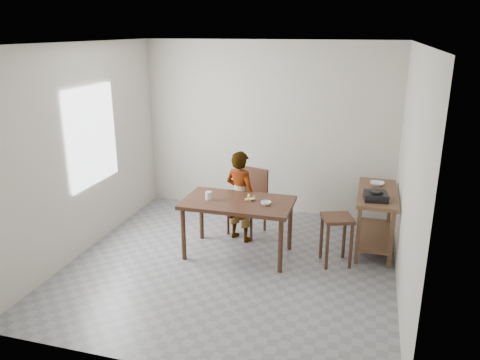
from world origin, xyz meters
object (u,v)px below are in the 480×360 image
(prep_counter, at_px, (375,220))
(stool, at_px, (336,240))
(dining_table, at_px, (238,228))
(child, at_px, (240,196))
(dining_chair, at_px, (247,202))

(prep_counter, height_order, stool, prep_counter)
(dining_table, bearing_deg, stool, 4.06)
(dining_table, bearing_deg, child, 101.82)
(prep_counter, relative_size, stool, 1.88)
(stool, bearing_deg, dining_table, -175.94)
(dining_table, xyz_separation_m, prep_counter, (1.72, 0.70, 0.03))
(dining_chair, bearing_deg, prep_counter, 16.59)
(prep_counter, bearing_deg, dining_chair, -179.88)
(dining_table, height_order, stool, dining_table)
(dining_chair, height_order, stool, dining_chair)
(prep_counter, distance_m, stool, 0.77)
(dining_chair, relative_size, stool, 1.47)
(dining_table, xyz_separation_m, stool, (1.26, 0.09, -0.06))
(dining_table, relative_size, dining_chair, 1.49)
(dining_table, xyz_separation_m, dining_chair, (-0.07, 0.70, 0.09))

